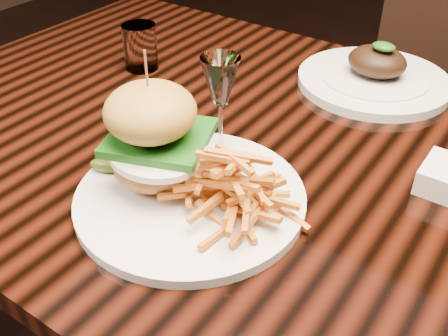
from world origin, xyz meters
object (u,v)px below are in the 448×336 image
Objects in this scene: dining_table at (312,199)px; wine_glass at (220,85)px; far_dish at (374,77)px; burger_plate at (188,167)px.

dining_table is 0.25m from wine_glass.
far_dish is (-0.03, 0.30, 0.09)m from dining_table.
burger_plate is 1.10× the size of far_dish.
wine_glass is at bearing -107.16° from far_dish.
burger_plate is at bearing -118.53° from dining_table.
far_dish is at bearing 73.37° from burger_plate.
dining_table is at bearing 24.24° from wine_glass.
dining_table is 0.26m from burger_plate.
wine_glass is 0.39m from far_dish.
wine_glass reaches higher than dining_table.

